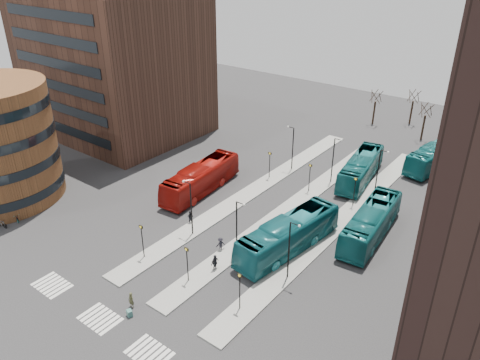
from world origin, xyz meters
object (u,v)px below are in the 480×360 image
Objects in this scene: teal_bus_c at (371,223)px; red_bus at (201,178)px; teal_bus_a at (288,235)px; teal_bus_b at (361,168)px; bicycle_mid at (1,224)px; traveller at (131,300)px; commuter_b at (215,263)px; commuter_c at (221,244)px; suitcase at (129,313)px; teal_bus_d at (436,156)px; bicycle_far at (16,217)px; commuter_a at (190,217)px.

red_bus is at bearing -176.00° from teal_bus_c.
red_bus is 15.89m from teal_bus_a.
teal_bus_b is at bearing 100.56° from teal_bus_a.
teal_bus_b is 7.48× the size of bicycle_mid.
commuter_b reaches higher than traveller.
teal_bus_a is at bearing 156.68° from commuter_c.
red_bus is 8.64× the size of commuter_c.
red_bus is 16.13m from commuter_b.
bicycle_mid is (-23.48, -8.55, -0.38)m from commuter_b.
traveller reaches higher than commuter_c.
teal_bus_d is (11.12, 45.19, 1.45)m from suitcase.
teal_bus_b is 13.33m from teal_bus_c.
commuter_c reaches higher than bicycle_far.
bicycle_mid reaches higher than bicycle_far.
teal_bus_a reaches higher than commuter_a.
red_bus reaches higher than traveller.
commuter_a is at bearing -62.77° from red_bus.
teal_bus_d is at bearing -49.93° from bicycle_mid.
traveller is (-5.24, -34.32, -0.96)m from teal_bus_b.
commuter_a is 0.94× the size of bicycle_mid.
teal_bus_c is 17.20m from commuter_b.
teal_bus_d is at bearing -169.94° from commuter_c.
traveller reaches higher than suitcase.
commuter_c is at bearing -44.90° from red_bus.
commuter_b reaches higher than bicycle_mid.
commuter_a is at bearing -124.89° from teal_bus_b.
teal_bus_a is 11.61m from commuter_a.
red_bus is at bearing 46.48° from commuter_b.
commuter_b is at bearing -94.67° from teal_bus_d.
traveller is 0.92× the size of bicycle_mid.
suitcase is at bearing -104.94° from bicycle_mid.
commuter_b is at bearing 97.28° from suitcase.
teal_bus_c reaches higher than traveller.
commuter_a reaches higher than traveller.
commuter_c is 24.61m from bicycle_mid.
suitcase is 21.76m from bicycle_mid.
teal_bus_c is at bearing -170.12° from commuter_a.
red_bus is at bearing -101.21° from commuter_c.
bicycle_mid is at bearing 176.07° from traveller.
teal_bus_b reaches higher than commuter_a.
commuter_c is 0.91× the size of bicycle_mid.
commuter_c is (-11.05, -33.30, -1.00)m from teal_bus_d.
teal_bus_c is at bearing 3.80° from red_bus.
teal_bus_a is 8.04m from commuter_b.
suitcase is at bearing -120.20° from teal_bus_c.
traveller is at bearing -104.01° from teal_bus_a.
commuter_c is (-4.48, -23.27, -0.97)m from teal_bus_b.
bicycle_far is at bearing -145.05° from teal_bus_a.
teal_bus_d is 45.91m from traveller.
commuter_b is (11.66, -11.11, -0.93)m from red_bus.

